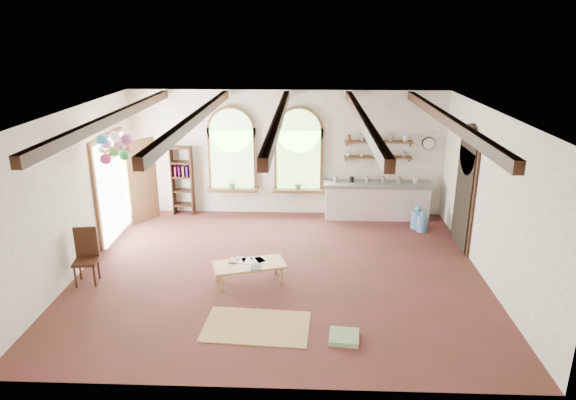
{
  "coord_description": "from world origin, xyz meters",
  "views": [
    {
      "loc": [
        0.53,
        -9.27,
        4.66
      ],
      "look_at": [
        0.14,
        0.6,
        1.32
      ],
      "focal_mm": 32.0,
      "sensor_mm": 36.0,
      "label": 1
    }
  ],
  "objects_px": {
    "coffee_table": "(249,266)",
    "side_chair": "(87,268)",
    "kitchen_counter": "(376,200)",
    "balloon_cluster": "(115,147)"
  },
  "relations": [
    {
      "from": "coffee_table",
      "to": "side_chair",
      "type": "relative_size",
      "value": 1.37
    },
    {
      "from": "side_chair",
      "to": "balloon_cluster",
      "type": "height_order",
      "value": "balloon_cluster"
    },
    {
      "from": "kitchen_counter",
      "to": "side_chair",
      "type": "relative_size",
      "value": 2.49
    },
    {
      "from": "kitchen_counter",
      "to": "balloon_cluster",
      "type": "height_order",
      "value": "balloon_cluster"
    },
    {
      "from": "coffee_table",
      "to": "side_chair",
      "type": "distance_m",
      "value": 3.1
    },
    {
      "from": "kitchen_counter",
      "to": "coffee_table",
      "type": "bearing_deg",
      "value": -128.1
    },
    {
      "from": "kitchen_counter",
      "to": "balloon_cluster",
      "type": "distance_m",
      "value": 6.46
    },
    {
      "from": "side_chair",
      "to": "coffee_table",
      "type": "bearing_deg",
      "value": 2.55
    },
    {
      "from": "side_chair",
      "to": "balloon_cluster",
      "type": "relative_size",
      "value": 0.94
    },
    {
      "from": "kitchen_counter",
      "to": "coffee_table",
      "type": "height_order",
      "value": "kitchen_counter"
    }
  ]
}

